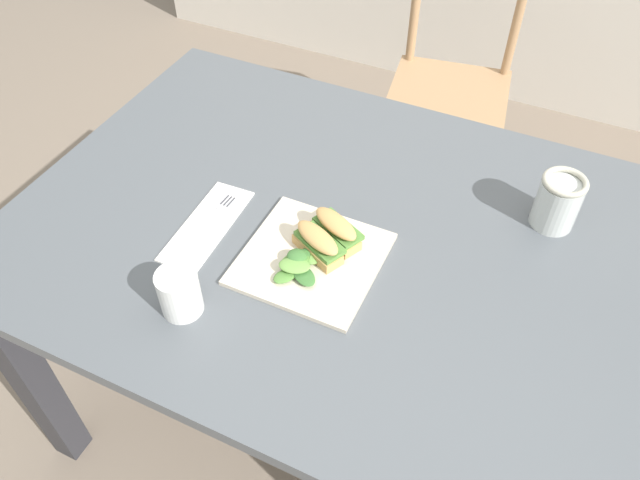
{
  "coord_description": "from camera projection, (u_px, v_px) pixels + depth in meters",
  "views": [
    {
      "loc": [
        0.24,
        -0.81,
        1.66
      ],
      "look_at": [
        -0.12,
        -0.05,
        0.76
      ],
      "focal_mm": 34.9,
      "sensor_mm": 36.0,
      "label": 1
    }
  ],
  "objects": [
    {
      "name": "ground_plane",
      "position": [
        366.0,
        424.0,
        1.78
      ],
      "size": [
        7.45,
        7.45,
        0.0
      ],
      "primitive_type": "plane",
      "color": "#7A6B5B"
    },
    {
      "name": "dining_table",
      "position": [
        329.0,
        263.0,
        1.37
      ],
      "size": [
        1.31,
        0.97,
        0.74
      ],
      "color": "#51565B",
      "rests_on": "ground"
    },
    {
      "name": "chair_wooden_far",
      "position": [
        450.0,
        86.0,
        2.17
      ],
      "size": [
        0.46,
        0.46,
        0.87
      ],
      "color": "tan",
      "rests_on": "ground"
    },
    {
      "name": "plate_lunch",
      "position": [
        311.0,
        259.0,
        1.22
      ],
      "size": [
        0.26,
        0.26,
        0.01
      ],
      "primitive_type": "cube",
      "color": "beige",
      "rests_on": "dining_table"
    },
    {
      "name": "sandwich_half_front",
      "position": [
        318.0,
        243.0,
        1.2
      ],
      "size": [
        0.12,
        0.09,
        0.06
      ],
      "color": "tan",
      "rests_on": "plate_lunch"
    },
    {
      "name": "sandwich_half_back",
      "position": [
        336.0,
        229.0,
        1.23
      ],
      "size": [
        0.12,
        0.09,
        0.06
      ],
      "color": "tan",
      "rests_on": "plate_lunch"
    },
    {
      "name": "salad_mixed_greens",
      "position": [
        298.0,
        263.0,
        1.18
      ],
      "size": [
        0.09,
        0.11,
        0.03
      ],
      "color": "#6B9E47",
      "rests_on": "plate_lunch"
    },
    {
      "name": "napkin_folded",
      "position": [
        207.0,
        225.0,
        1.28
      ],
      "size": [
        0.1,
        0.25,
        0.0
      ],
      "primitive_type": "cube",
      "rotation": [
        0.0,
        0.0,
        0.04
      ],
      "color": "silver",
      "rests_on": "dining_table"
    },
    {
      "name": "fork_on_napkin",
      "position": [
        212.0,
        219.0,
        1.29
      ],
      "size": [
        0.03,
        0.19,
        0.0
      ],
      "color": "silver",
      "rests_on": "napkin_folded"
    },
    {
      "name": "mason_jar_iced_tea",
      "position": [
        557.0,
        204.0,
        1.26
      ],
      "size": [
        0.09,
        0.09,
        0.12
      ],
      "color": "#995623",
      "rests_on": "dining_table"
    },
    {
      "name": "cup_extra_side",
      "position": [
        179.0,
        293.0,
        1.11
      ],
      "size": [
        0.08,
        0.08,
        0.09
      ],
      "primitive_type": "cylinder",
      "color": "white",
      "rests_on": "dining_table"
    }
  ]
}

